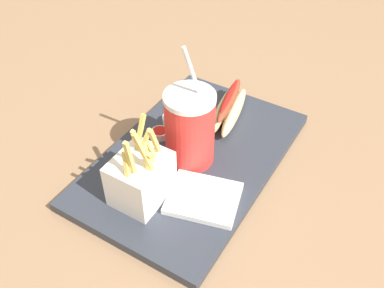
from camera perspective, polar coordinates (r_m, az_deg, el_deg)
ground_plane at (r=0.88m, az=0.00°, el=-2.86°), size 2.40×2.40×0.02m
food_tray at (r=0.87m, az=0.00°, el=-1.94°), size 0.47×0.30×0.02m
soda_cup at (r=0.80m, az=-0.02°, el=1.99°), size 0.09×0.09×0.24m
fries_basket at (r=0.76m, az=-6.71°, el=-4.39°), size 0.10×0.08×0.16m
hot_dog_1 at (r=0.94m, az=4.82°, el=4.74°), size 0.18×0.08×0.06m
ketchup_cup_1 at (r=0.90m, az=-4.24°, el=1.42°), size 0.03×0.03×0.02m
ketchup_cup_2 at (r=0.93m, az=-2.83°, el=3.23°), size 0.03×0.03×0.02m
napkin_stack at (r=0.78m, az=1.52°, el=-7.10°), size 0.13×0.15×0.01m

